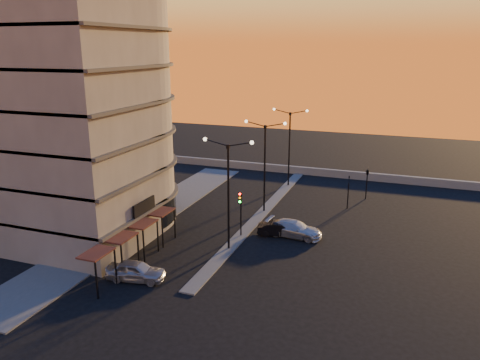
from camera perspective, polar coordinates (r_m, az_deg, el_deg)
name	(u,v)px	position (r m, az deg, el deg)	size (l,w,h in m)	color
ground	(229,249)	(40.09, -1.38, -8.44)	(120.00, 120.00, 0.00)	black
sidewalk_west	(146,218)	(47.82, -11.41, -4.55)	(5.00, 40.00, 0.12)	#52524F
median	(264,211)	(48.82, 2.94, -3.81)	(1.20, 36.00, 0.12)	#52524F
parapet	(314,172)	(63.10, 9.03, 1.01)	(44.00, 0.50, 1.00)	slate
building	(80,102)	(43.94, -18.94, 9.04)	(14.35, 17.08, 25.00)	slate
streetlamp_near	(228,186)	(38.12, -1.43, -0.76)	(4.32, 0.32, 9.51)	black
streetlamp_mid	(265,159)	(47.24, 3.04, 2.52)	(4.32, 0.32, 9.51)	black
streetlamp_far	(289,141)	(56.66, 6.05, 4.71)	(4.32, 0.32, 9.51)	black
traffic_light_main	(240,207)	(41.51, 0.05, -3.27)	(0.28, 0.44, 4.25)	black
signal_east_a	(348,191)	(50.41, 13.06, -1.34)	(0.13, 0.16, 3.60)	black
signal_east_b	(368,172)	(53.79, 15.28, 0.89)	(0.42, 1.99, 3.60)	black
car_hatchback	(136,271)	(35.69, -12.59, -10.75)	(1.75, 4.36, 1.48)	#A1A2A8
car_sedan	(279,229)	(42.76, 4.78, -5.95)	(1.37, 3.91, 1.29)	black
car_wagon	(294,229)	(42.66, 6.60, -5.92)	(2.06, 5.06, 1.47)	silver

